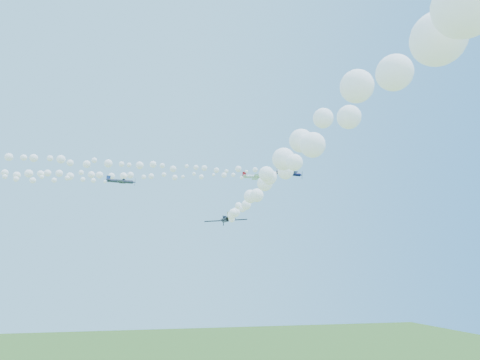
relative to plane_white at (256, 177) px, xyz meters
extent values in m
cylinder|color=white|center=(-0.22, 0.03, -0.01)|extent=(6.01, 1.86, 0.87)
cone|color=white|center=(2.98, -0.40, 0.02)|extent=(0.83, 0.90, 0.80)
cone|color=#B21416|center=(3.42, -0.46, 0.02)|extent=(0.34, 0.33, 0.28)
cube|color=black|center=(3.30, -0.44, 0.02)|extent=(0.09, 0.22, 1.89)
cube|color=white|center=(0.03, 0.00, -0.12)|extent=(2.45, 7.47, 0.45)
cube|color=white|center=(-2.87, 0.38, 0.03)|extent=(1.18, 2.67, 0.19)
cube|color=#B21416|center=(-2.96, 0.37, 0.57)|extent=(0.96, 0.26, 1.20)
sphere|color=black|center=(0.61, -0.10, 0.38)|extent=(0.81, 0.83, 0.75)
cylinder|color=#0D0F3C|center=(5.04, -10.09, -1.42)|extent=(5.71, 0.97, 1.08)
cone|color=#0D0F3C|center=(8.09, -10.00, -1.58)|extent=(0.72, 0.78, 0.79)
cone|color=silver|center=(8.52, -9.99, -1.60)|extent=(0.30, 0.27, 0.28)
cube|color=black|center=(8.40, -9.99, -1.59)|extent=(0.14, 0.24, 1.80)
cube|color=#0D0F3C|center=(5.26, -10.08, -1.55)|extent=(1.61, 7.01, 0.64)
cube|color=#0D0F3C|center=(2.50, -10.17, -1.25)|extent=(0.87, 2.47, 0.27)
cube|color=silver|center=(2.45, -10.21, -0.73)|extent=(0.95, 0.18, 1.18)
sphere|color=black|center=(5.85, -10.09, -1.11)|extent=(0.73, 0.74, 0.75)
cylinder|color=#33374A|center=(-32.45, -4.86, -3.93)|extent=(5.48, 1.51, 0.93)
cone|color=#33374A|center=(-29.53, -4.95, -4.02)|extent=(0.75, 0.80, 0.74)
cone|color=navy|center=(-29.12, -4.96, -4.03)|extent=(0.31, 0.29, 0.26)
cube|color=black|center=(-29.23, -4.96, -4.03)|extent=(0.10, 0.32, 1.72)
cube|color=#33374A|center=(-32.23, -4.85, -4.04)|extent=(1.58, 6.68, 0.90)
cube|color=#33374A|center=(-34.88, -4.79, -3.81)|extent=(0.85, 2.36, 0.35)
cube|color=navy|center=(-34.94, -4.84, -3.31)|extent=(0.89, 0.23, 1.11)
sphere|color=black|center=(-31.68, -4.92, -3.61)|extent=(0.69, 0.74, 0.74)
cylinder|color=black|center=(-13.58, -32.18, -15.47)|extent=(0.91, 5.60, 1.29)
cone|color=black|center=(-13.43, -29.19, -15.19)|extent=(0.76, 0.73, 0.80)
cone|color=gold|center=(-13.41, -28.78, -15.16)|extent=(0.27, 0.31, 0.28)
cube|color=black|center=(-13.41, -28.89, -15.17)|extent=(0.27, 0.21, 1.76)
cube|color=black|center=(-13.56, -31.94, -15.56)|extent=(6.88, 1.77, 0.75)
cube|color=black|center=(-13.70, -34.66, -15.65)|extent=(2.43, 0.92, 0.32)
cube|color=gold|center=(-13.75, -34.78, -15.16)|extent=(0.21, 0.97, 1.19)
sphere|color=black|center=(-13.57, -31.43, -15.05)|extent=(0.75, 0.76, 0.77)
camera|label=1|loc=(-25.12, -94.92, -23.88)|focal=30.00mm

